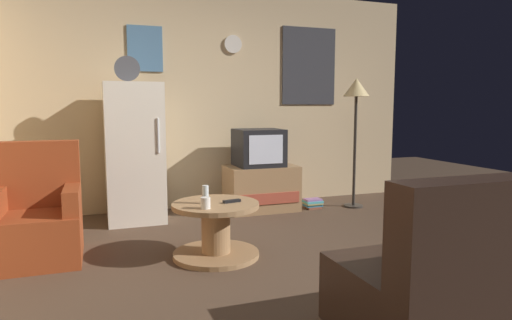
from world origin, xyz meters
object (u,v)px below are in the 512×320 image
(mug_ceramic_white, at_px, (206,203))
(remote_control, at_px, (232,201))
(coffee_table, at_px, (216,230))
(armchair, at_px, (36,219))
(tv_stand, at_px, (261,188))
(fridge, at_px, (134,152))
(book_stack, at_px, (313,203))
(crt_tv, at_px, (259,148))
(wine_glass, at_px, (205,194))
(standing_lamp, at_px, (356,97))
(couch, at_px, (496,276))

(mug_ceramic_white, height_order, remote_control, mug_ceramic_white)
(coffee_table, relative_size, armchair, 0.75)
(tv_stand, bearing_deg, fridge, 179.98)
(fridge, height_order, tv_stand, fridge)
(remote_control, height_order, book_stack, remote_control)
(coffee_table, bearing_deg, crt_tv, 58.01)
(coffee_table, height_order, mug_ceramic_white, mug_ceramic_white)
(fridge, xyz_separation_m, book_stack, (2.10, -0.13, -0.69))
(wine_glass, relative_size, book_stack, 0.69)
(book_stack, bearing_deg, standing_lamp, -8.92)
(fridge, bearing_deg, mug_ceramic_white, -76.23)
(mug_ceramic_white, bearing_deg, book_stack, 41.47)
(standing_lamp, bearing_deg, coffee_table, -149.43)
(wine_glass, xyz_separation_m, remote_control, (0.21, -0.03, -0.06))
(mug_ceramic_white, relative_size, book_stack, 0.41)
(wine_glass, bearing_deg, couch, -54.22)
(fridge, xyz_separation_m, remote_control, (0.66, -1.49, -0.28))
(tv_stand, relative_size, book_stack, 3.86)
(remote_control, height_order, armchair, armchair)
(tv_stand, relative_size, couch, 0.49)
(standing_lamp, xyz_separation_m, remote_control, (-1.97, -1.27, -0.89))
(standing_lamp, bearing_deg, crt_tv, 169.84)
(tv_stand, bearing_deg, mug_ceramic_white, -123.18)
(coffee_table, height_order, book_stack, coffee_table)
(couch, height_order, book_stack, couch)
(crt_tv, height_order, standing_lamp, standing_lamp)
(mug_ceramic_white, height_order, book_stack, mug_ceramic_white)
(standing_lamp, bearing_deg, wine_glass, -150.44)
(crt_tv, height_order, wine_glass, crt_tv)
(crt_tv, bearing_deg, armchair, -156.12)
(armchair, bearing_deg, coffee_table, -17.30)
(mug_ceramic_white, xyz_separation_m, remote_control, (0.26, 0.15, -0.03))
(coffee_table, height_order, remote_control, remote_control)
(coffee_table, relative_size, wine_glass, 4.80)
(armchair, bearing_deg, mug_ceramic_white, -25.87)
(armchair, xyz_separation_m, couch, (2.55, -2.15, -0.03))
(fridge, distance_m, mug_ceramic_white, 1.70)
(tv_stand, xyz_separation_m, book_stack, (0.63, -0.13, -0.21))
(fridge, height_order, book_stack, fridge)
(tv_stand, height_order, wine_glass, wine_glass)
(mug_ceramic_white, bearing_deg, remote_control, 29.99)
(standing_lamp, distance_m, couch, 3.28)
(fridge, xyz_separation_m, wine_glass, (0.44, -1.45, -0.22))
(standing_lamp, relative_size, coffee_table, 2.21)
(standing_lamp, height_order, coffee_table, standing_lamp)
(tv_stand, distance_m, crt_tv, 0.49)
(armchair, bearing_deg, crt_tv, 23.88)
(crt_tv, bearing_deg, mug_ceramic_white, -122.35)
(crt_tv, bearing_deg, book_stack, -11.13)
(standing_lamp, xyz_separation_m, mug_ceramic_white, (-2.22, -1.42, -0.85))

